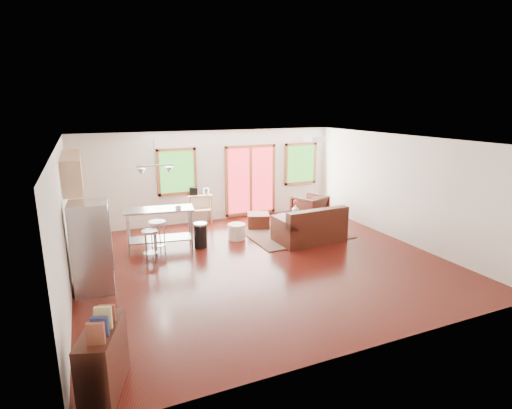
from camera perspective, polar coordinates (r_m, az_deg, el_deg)
name	(u,v)px	position (r m, az deg, el deg)	size (l,w,h in m)	color
floor	(262,262)	(8.74, 0.79, -8.16)	(7.50, 7.00, 0.02)	#320B07
ceiling	(262,140)	(8.12, 0.86, 9.22)	(7.50, 7.00, 0.02)	white
back_wall	(211,176)	(11.55, -6.38, 4.04)	(7.50, 0.02, 2.60)	silver
left_wall	(63,224)	(7.65, -25.83, -2.52)	(0.02, 7.00, 2.60)	silver
right_wall	(401,188)	(10.42, 20.03, 2.17)	(0.02, 7.00, 2.60)	silver
front_wall	(372,262)	(5.48, 16.26, -7.92)	(7.50, 0.02, 2.60)	silver
window_left	(177,172)	(11.22, -11.22, 4.60)	(1.10, 0.05, 1.30)	#29621E
french_doors	(251,180)	(11.94, -0.77, 3.49)	(1.60, 0.05, 2.10)	red
window_right	(301,164)	(12.62, 6.40, 5.82)	(1.10, 0.05, 1.30)	#29621E
rug	(295,233)	(10.58, 5.62, -4.07)	(2.52, 1.94, 0.03)	#495639
loveseat	(310,228)	(9.94, 7.75, -3.30)	(1.71, 1.02, 0.89)	black
coffee_table	(300,217)	(10.83, 6.26, -1.73)	(1.06, 0.65, 0.42)	black
armchair	(309,207)	(11.65, 7.65, -0.32)	(0.82, 0.77, 0.85)	black
ottoman	(258,220)	(11.01, 0.33, -2.29)	(0.58, 0.58, 0.39)	black
pouf	(237,232)	(10.08, -2.78, -3.88)	(0.44, 0.44, 0.39)	silver
vase	(296,208)	(11.08, 5.67, -0.48)	(0.27, 0.27, 0.34)	silver
book	(304,209)	(10.95, 6.93, -0.66)	(0.19, 0.02, 0.26)	brown
cabinets	(82,218)	(9.38, -23.63, -1.77)	(0.64, 2.24, 2.30)	tan
refrigerator	(92,247)	(7.73, -22.36, -5.68)	(0.71, 0.68, 1.65)	#B7BABC
island	(160,222)	(9.49, -13.60, -2.38)	(1.62, 0.85, 0.98)	#B7BABC
cup	(178,208)	(9.24, -11.05, -0.46)	(0.14, 0.11, 0.14)	white
bar_stool_a	(150,239)	(8.78, -14.89, -4.73)	(0.41, 0.41, 0.72)	#B7BABC
bar_stool_b	(158,230)	(9.14, -13.88, -3.58)	(0.48, 0.48, 0.79)	#B7BABC
trash_can	(201,235)	(9.56, -7.93, -4.33)	(0.42, 0.42, 0.60)	black
kitchen_cart	(199,198)	(11.41, -8.13, 0.87)	(0.75, 0.55, 1.05)	tan
bookshelf	(103,359)	(5.27, -21.00, -19.95)	(0.63, 1.00, 1.10)	black
ceiling_flush	(314,139)	(9.40, 8.35, 9.25)	(0.35, 0.35, 0.12)	white
pendant_light	(155,170)	(9.09, -14.19, 4.80)	(0.80, 0.18, 0.79)	gray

